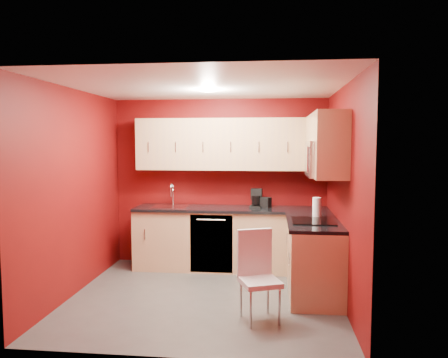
% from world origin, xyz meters
% --- Properties ---
extents(floor, '(3.20, 3.20, 0.00)m').
position_xyz_m(floor, '(0.00, 0.00, 0.00)').
color(floor, '#43413F').
rests_on(floor, ground).
extents(ceiling, '(3.20, 3.20, 0.00)m').
position_xyz_m(ceiling, '(0.00, 0.00, 2.50)').
color(ceiling, white).
rests_on(ceiling, wall_back).
extents(wall_back, '(3.20, 0.00, 3.20)m').
position_xyz_m(wall_back, '(0.00, 1.50, 1.25)').
color(wall_back, '#610A09').
rests_on(wall_back, floor).
extents(wall_front, '(3.20, 0.00, 3.20)m').
position_xyz_m(wall_front, '(0.00, -1.50, 1.25)').
color(wall_front, '#610A09').
rests_on(wall_front, floor).
extents(wall_left, '(0.00, 3.00, 3.00)m').
position_xyz_m(wall_left, '(-1.60, 0.00, 1.25)').
color(wall_left, '#610A09').
rests_on(wall_left, floor).
extents(wall_right, '(0.00, 3.00, 3.00)m').
position_xyz_m(wall_right, '(1.60, 0.00, 1.25)').
color(wall_right, '#610A09').
rests_on(wall_right, floor).
extents(base_cabinets_back, '(2.80, 0.60, 0.87)m').
position_xyz_m(base_cabinets_back, '(0.20, 1.20, 0.43)').
color(base_cabinets_back, tan).
rests_on(base_cabinets_back, floor).
extents(base_cabinets_right, '(0.60, 1.30, 0.87)m').
position_xyz_m(base_cabinets_right, '(1.30, 0.25, 0.43)').
color(base_cabinets_right, tan).
rests_on(base_cabinets_right, floor).
extents(countertop_back, '(2.80, 0.63, 0.04)m').
position_xyz_m(countertop_back, '(0.20, 1.19, 0.89)').
color(countertop_back, black).
rests_on(countertop_back, base_cabinets_back).
extents(countertop_right, '(0.63, 1.27, 0.04)m').
position_xyz_m(countertop_right, '(1.29, 0.23, 0.89)').
color(countertop_right, black).
rests_on(countertop_right, base_cabinets_right).
extents(upper_cabinets_back, '(2.80, 0.35, 0.75)m').
position_xyz_m(upper_cabinets_back, '(0.20, 1.32, 1.83)').
color(upper_cabinets_back, tan).
rests_on(upper_cabinets_back, wall_back).
extents(upper_cabinets_right, '(0.35, 1.55, 0.75)m').
position_xyz_m(upper_cabinets_right, '(1.42, 0.44, 1.89)').
color(upper_cabinets_right, tan).
rests_on(upper_cabinets_right, wall_right).
extents(microwave, '(0.42, 0.76, 0.42)m').
position_xyz_m(microwave, '(1.39, 0.20, 1.66)').
color(microwave, silver).
rests_on(microwave, upper_cabinets_right).
extents(cooktop, '(0.50, 0.55, 0.01)m').
position_xyz_m(cooktop, '(1.28, 0.20, 0.92)').
color(cooktop, black).
rests_on(cooktop, countertop_right).
extents(sink, '(0.52, 0.42, 0.35)m').
position_xyz_m(sink, '(-0.70, 1.20, 0.94)').
color(sink, silver).
rests_on(sink, countertop_back).
extents(dishwasher_front, '(0.60, 0.02, 0.82)m').
position_xyz_m(dishwasher_front, '(-0.05, 0.91, 0.43)').
color(dishwasher_front, black).
rests_on(dishwasher_front, base_cabinets_back).
extents(downlight, '(0.20, 0.20, 0.01)m').
position_xyz_m(downlight, '(0.00, 0.30, 2.48)').
color(downlight, white).
rests_on(downlight, ceiling).
extents(coffee_maker, '(0.19, 0.23, 0.27)m').
position_xyz_m(coffee_maker, '(0.56, 1.26, 1.04)').
color(coffee_maker, black).
rests_on(coffee_maker, countertop_back).
extents(napkin_holder, '(0.18, 0.18, 0.15)m').
position_xyz_m(napkin_holder, '(0.70, 1.26, 0.98)').
color(napkin_holder, black).
rests_on(napkin_holder, countertop_back).
extents(paper_towel, '(0.18, 0.18, 0.25)m').
position_xyz_m(paper_towel, '(1.35, 0.49, 1.04)').
color(paper_towel, white).
rests_on(paper_towel, countertop_right).
extents(dining_chair, '(0.50, 0.51, 0.94)m').
position_xyz_m(dining_chair, '(0.67, -0.63, 0.47)').
color(dining_chair, silver).
rests_on(dining_chair, floor).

